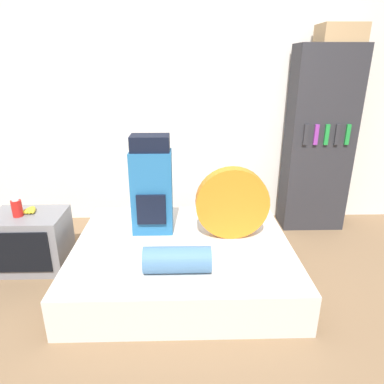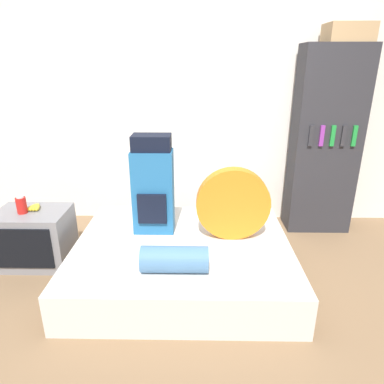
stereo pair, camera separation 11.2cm
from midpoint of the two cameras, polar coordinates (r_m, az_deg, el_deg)
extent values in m
plane|color=#846647|center=(2.60, -0.59, -21.00)|extent=(16.00, 16.00, 0.00)
cube|color=white|center=(3.79, -1.16, 14.20)|extent=(8.00, 0.05, 2.60)
cube|color=silver|center=(2.97, -2.65, -11.16)|extent=(1.78, 1.49, 0.33)
cube|color=#23669E|center=(2.96, -7.77, -0.05)|extent=(0.35, 0.22, 0.72)
cube|color=black|center=(2.85, -8.16, 8.08)|extent=(0.32, 0.20, 0.13)
cube|color=black|center=(2.89, -7.91, -2.94)|extent=(0.24, 0.03, 0.26)
cylinder|color=orange|center=(2.87, 5.60, -1.88)|extent=(0.61, 0.11, 0.61)
cylinder|color=teal|center=(2.48, -3.79, -11.20)|extent=(0.48, 0.19, 0.19)
cube|color=gray|center=(3.40, -26.10, -7.29)|extent=(0.62, 0.44, 0.51)
cube|color=black|center=(3.22, -27.75, -8.97)|extent=(0.50, 0.02, 0.37)
cylinder|color=red|center=(3.27, -28.02, -2.43)|extent=(0.09, 0.09, 0.14)
cylinder|color=white|center=(3.25, -28.25, -1.14)|extent=(0.06, 0.06, 0.02)
ellipsoid|color=yellow|center=(3.34, -26.48, -2.70)|extent=(0.08, 0.15, 0.04)
ellipsoid|color=yellow|center=(3.33, -26.27, -2.70)|extent=(0.05, 0.15, 0.04)
ellipsoid|color=yellow|center=(3.33, -26.06, -2.70)|extent=(0.05, 0.15, 0.04)
ellipsoid|color=yellow|center=(3.32, -25.85, -2.70)|extent=(0.08, 0.15, 0.04)
cube|color=#2D2D33|center=(3.85, 19.57, 7.89)|extent=(0.66, 0.33, 1.91)
cube|color=#2D2D33|center=(3.59, 17.56, 9.08)|extent=(0.04, 0.02, 0.20)
cube|color=purple|center=(3.63, 19.15, 9.00)|extent=(0.04, 0.02, 0.20)
cube|color=#1E8E38|center=(3.67, 20.71, 8.92)|extent=(0.04, 0.02, 0.20)
cube|color=#2D2D33|center=(3.71, 22.24, 8.84)|extent=(0.04, 0.02, 0.20)
cube|color=#1E8E38|center=(3.75, 23.73, 8.75)|extent=(0.04, 0.02, 0.20)
cube|color=tan|center=(3.81, 22.70, 23.22)|extent=(0.41, 0.31, 0.17)
camera|label=1|loc=(0.06, -91.19, -0.45)|focal=32.00mm
camera|label=2|loc=(0.06, 88.81, 0.45)|focal=32.00mm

